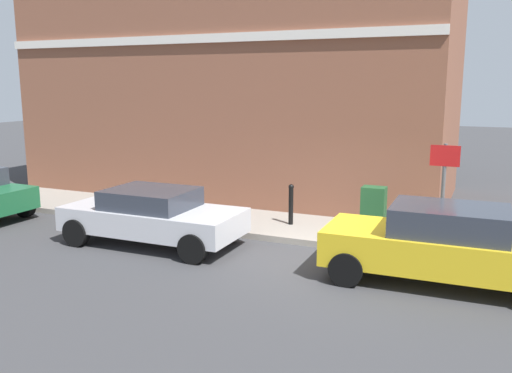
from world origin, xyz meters
TOP-DOWN VIEW (x-y plane):
  - ground at (0.00, 0.00)m, footprint 80.00×80.00m
  - sidewalk at (2.02, 6.00)m, footprint 2.37×30.00m
  - corner_building at (6.38, 4.81)m, footprint 6.46×13.63m
  - car_yellow at (-0.40, -2.47)m, footprint 1.86×4.42m
  - car_silver at (-0.42, 3.95)m, footprint 1.92×4.18m
  - utility_cabinet at (1.93, -0.65)m, footprint 0.46×0.61m
  - bollard_near_cabinet at (2.03, 1.45)m, footprint 0.14×0.14m
  - street_sign at (1.27, -2.23)m, footprint 0.08×0.60m

SIDE VIEW (x-z plane):
  - ground at x=0.00m, z-range 0.00..0.00m
  - sidewalk at x=2.02m, z-range 0.00..0.15m
  - utility_cabinet at x=1.93m, z-range 0.11..1.26m
  - car_silver at x=-0.42m, z-range 0.04..1.34m
  - bollard_near_cabinet at x=2.03m, z-range 0.19..1.22m
  - car_yellow at x=-0.40m, z-range 0.02..1.51m
  - street_sign at x=1.27m, z-range 0.51..2.81m
  - corner_building at x=6.38m, z-range 0.00..8.11m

